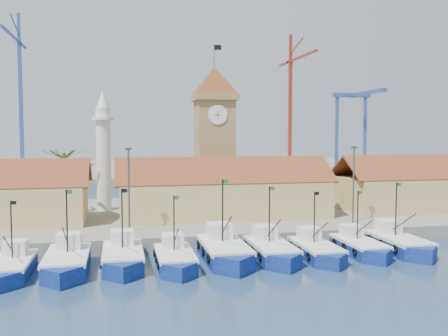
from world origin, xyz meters
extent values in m
plane|color=navy|center=(0.00, 0.00, 0.00)|extent=(400.00, 400.00, 0.00)
cube|color=gray|center=(0.00, 24.00, 0.75)|extent=(140.00, 32.00, 1.50)
cube|color=gray|center=(0.00, 110.00, 1.00)|extent=(240.00, 80.00, 2.00)
cube|color=navy|center=(-22.04, 2.32, 0.45)|extent=(3.18, 7.19, 1.63)
cube|color=navy|center=(-22.04, -1.27, 0.45)|extent=(3.18, 3.18, 1.63)
cube|color=silver|center=(-22.04, 2.32, 1.27)|extent=(3.24, 7.39, 0.32)
cube|color=silver|center=(-22.04, 4.12, 2.00)|extent=(1.91, 2.00, 1.27)
cylinder|color=black|center=(-22.04, 2.78, 3.81)|extent=(0.13, 0.13, 5.08)
cube|color=black|center=(-21.81, 2.78, 6.17)|extent=(0.45, 0.02, 0.32)
cube|color=navy|center=(-17.57, 2.88, 0.51)|extent=(3.56, 8.06, 1.83)
cube|color=navy|center=(-17.57, -1.15, 0.51)|extent=(3.56, 3.56, 1.83)
cube|color=silver|center=(-17.57, 2.88, 1.42)|extent=(3.63, 8.28, 0.36)
cube|color=silver|center=(-17.57, 4.89, 2.24)|extent=(2.14, 2.24, 1.42)
cylinder|color=black|center=(-17.57, 3.39, 4.27)|extent=(0.14, 0.14, 5.70)
cube|color=#197226|center=(-17.32, 3.39, 6.92)|extent=(0.51, 0.02, 0.36)
cube|color=navy|center=(-12.81, 3.54, 0.50)|extent=(3.52, 7.96, 1.81)
cube|color=navy|center=(-12.81, -0.44, 0.50)|extent=(3.52, 3.52, 1.81)
cube|color=silver|center=(-12.81, 3.54, 1.41)|extent=(3.59, 8.18, 0.35)
cube|color=silver|center=(-12.81, 5.53, 2.21)|extent=(2.11, 2.21, 1.41)
cylinder|color=black|center=(-12.81, 4.05, 4.22)|extent=(0.14, 0.14, 5.63)
cube|color=black|center=(-12.55, 4.05, 6.83)|extent=(0.50, 0.02, 0.35)
cube|color=navy|center=(-8.22, 2.25, 0.46)|extent=(3.21, 7.27, 1.65)
cube|color=navy|center=(-8.22, -1.39, 0.46)|extent=(3.21, 3.21, 1.65)
cube|color=silver|center=(-8.22, 2.25, 1.28)|extent=(3.28, 7.47, 0.32)
cube|color=silver|center=(-8.22, 4.06, 2.02)|extent=(1.93, 2.02, 1.28)
cylinder|color=black|center=(-8.22, 2.71, 3.85)|extent=(0.13, 0.13, 5.14)
cube|color=#197226|center=(-7.99, 2.71, 6.24)|extent=(0.46, 0.02, 0.32)
cube|color=navy|center=(-3.41, 3.62, 0.55)|extent=(3.84, 8.69, 1.97)
cube|color=navy|center=(-3.41, -0.73, 0.55)|extent=(3.84, 3.84, 1.97)
cube|color=silver|center=(-3.41, 3.62, 1.54)|extent=(3.92, 8.93, 0.38)
cube|color=silver|center=(-3.41, 5.79, 2.41)|extent=(2.30, 2.41, 1.54)
cylinder|color=black|center=(-3.41, 4.16, 4.61)|extent=(0.15, 0.15, 6.14)
cube|color=#197226|center=(-3.13, 4.16, 7.46)|extent=(0.55, 0.02, 0.38)
cube|color=navy|center=(1.14, 3.33, 0.50)|extent=(3.47, 7.86, 1.79)
cube|color=navy|center=(1.14, -0.60, 0.50)|extent=(3.47, 3.47, 1.79)
cube|color=silver|center=(1.14, 3.33, 1.39)|extent=(3.54, 8.08, 0.35)
cube|color=silver|center=(1.14, 5.29, 2.18)|extent=(2.08, 2.18, 1.39)
cylinder|color=black|center=(1.14, 3.82, 4.17)|extent=(0.14, 0.14, 5.56)
cube|color=#197226|center=(1.39, 3.82, 6.75)|extent=(0.50, 0.02, 0.35)
cube|color=navy|center=(5.49, 2.66, 0.46)|extent=(3.21, 7.26, 1.65)
cube|color=navy|center=(5.49, -0.97, 0.46)|extent=(3.21, 3.21, 1.65)
cube|color=silver|center=(5.49, 2.66, 1.28)|extent=(3.27, 7.46, 0.32)
cube|color=silver|center=(5.49, 4.47, 2.02)|extent=(1.92, 2.02, 1.28)
cylinder|color=black|center=(5.49, 3.12, 3.85)|extent=(0.13, 0.13, 5.13)
cube|color=black|center=(5.71, 3.12, 6.23)|extent=(0.46, 0.02, 0.32)
cube|color=navy|center=(10.36, 3.29, 0.45)|extent=(3.15, 7.13, 1.62)
cube|color=navy|center=(10.36, -0.28, 0.45)|extent=(3.15, 3.15, 1.62)
cube|color=silver|center=(10.36, 3.29, 1.26)|extent=(3.22, 7.33, 0.32)
cube|color=silver|center=(10.36, 5.07, 1.98)|extent=(1.89, 1.98, 1.26)
cylinder|color=black|center=(10.36, 3.74, 3.78)|extent=(0.13, 0.13, 5.04)
cube|color=#197226|center=(10.59, 3.74, 6.13)|extent=(0.45, 0.02, 0.32)
cube|color=navy|center=(14.73, 3.45, 0.50)|extent=(3.51, 7.95, 1.81)
cube|color=navy|center=(14.73, -0.53, 0.50)|extent=(3.51, 3.51, 1.81)
cube|color=silver|center=(14.73, 3.45, 1.41)|extent=(3.58, 8.17, 0.35)
cube|color=silver|center=(14.73, 5.44, 2.21)|extent=(2.11, 2.21, 1.41)
cylinder|color=black|center=(14.73, 3.95, 4.22)|extent=(0.14, 0.14, 5.62)
cube|color=#197226|center=(14.98, 3.95, 6.83)|extent=(0.50, 0.02, 0.35)
cube|color=tan|center=(0.00, 20.00, 3.75)|extent=(26.00, 10.00, 4.50)
cube|color=brown|center=(0.00, 17.50, 7.50)|extent=(27.04, 5.13, 3.21)
cube|color=brown|center=(0.00, 22.50, 7.50)|extent=(27.04, 5.13, 3.21)
cube|color=tan|center=(32.00, 20.00, 3.75)|extent=(30.00, 10.00, 4.50)
cube|color=brown|center=(32.00, 22.50, 7.50)|extent=(31.20, 5.13, 3.21)
cube|color=#9E7D51|center=(0.00, 26.00, 9.00)|extent=(5.00, 5.00, 15.00)
cube|color=#9E7D51|center=(0.00, 26.00, 16.90)|extent=(5.80, 5.80, 0.80)
pyramid|color=brown|center=(0.00, 26.00, 19.20)|extent=(5.80, 5.80, 4.00)
cylinder|color=white|center=(0.00, 23.45, 14.50)|extent=(2.60, 0.15, 2.60)
cube|color=black|center=(0.00, 23.37, 14.50)|extent=(0.08, 0.02, 1.00)
cube|color=black|center=(0.00, 23.37, 14.50)|extent=(0.80, 0.02, 0.08)
cylinder|color=#3F3F44|center=(0.00, 26.00, 22.70)|extent=(0.10, 0.10, 3.00)
cube|color=black|center=(0.50, 26.00, 23.80)|extent=(1.00, 0.03, 0.70)
cylinder|color=silver|center=(-15.00, 28.00, 8.50)|extent=(2.00, 2.00, 14.00)
cylinder|color=silver|center=(-15.00, 28.00, 14.00)|extent=(3.00, 3.00, 0.40)
cone|color=silver|center=(-15.00, 28.00, 16.60)|extent=(1.80, 1.80, 2.40)
cylinder|color=brown|center=(-20.00, 26.00, 5.50)|extent=(0.44, 0.44, 8.00)
cube|color=#2C591E|center=(-18.60, 26.00, 9.30)|extent=(2.80, 0.35, 1.18)
cube|color=#2C591E|center=(-19.30, 27.21, 9.30)|extent=(1.71, 2.60, 1.18)
cube|color=#2C591E|center=(-20.70, 27.21, 9.30)|extent=(1.71, 2.60, 1.18)
cube|color=#2C591E|center=(-21.40, 26.00, 9.30)|extent=(2.80, 0.35, 1.18)
cube|color=#2C591E|center=(-20.70, 24.79, 9.30)|extent=(1.71, 2.60, 1.18)
cube|color=#2C591E|center=(-19.30, 24.79, 9.30)|extent=(1.71, 2.60, 1.18)
cylinder|color=#3F3F44|center=(-12.00, 12.00, 6.00)|extent=(0.20, 0.20, 9.00)
cube|color=#3F3F44|center=(-12.00, 12.00, 10.40)|extent=(0.70, 0.25, 0.25)
cylinder|color=#3F3F44|center=(14.00, 12.00, 6.00)|extent=(0.20, 0.20, 9.00)
cube|color=#3F3F44|center=(14.00, 12.00, 10.40)|extent=(0.70, 0.25, 0.25)
cube|color=#2E4D8E|center=(-39.61, 108.00, 20.22)|extent=(1.00, 1.00, 36.44)
cube|color=#2E4D8E|center=(-39.61, 98.13, 37.44)|extent=(0.60, 24.67, 0.60)
cube|color=#2E4D8E|center=(-39.61, 113.00, 37.44)|extent=(0.60, 10.00, 0.60)
cube|color=#2E4D8E|center=(-39.61, 108.00, 41.94)|extent=(0.80, 0.80, 7.00)
cube|color=maroon|center=(39.10, 105.00, 18.56)|extent=(1.00, 1.00, 33.13)
cube|color=maroon|center=(39.10, 95.83, 34.13)|extent=(0.60, 22.93, 0.60)
cube|color=maroon|center=(39.10, 110.00, 34.13)|extent=(0.60, 10.00, 0.60)
cube|color=maroon|center=(39.10, 105.00, 38.63)|extent=(0.80, 0.80, 7.00)
cube|color=#2E4D8E|center=(57.00, 110.00, 13.00)|extent=(0.90, 0.90, 22.00)
cube|color=#2E4D8E|center=(67.00, 110.00, 13.00)|extent=(0.90, 0.90, 22.00)
cube|color=#2E4D8E|center=(62.00, 110.00, 24.50)|extent=(13.00, 1.40, 1.40)
cube|color=#2E4D8E|center=(62.00, 100.00, 24.50)|extent=(1.40, 22.00, 1.00)
camera|label=1|loc=(-13.10, -41.92, 12.04)|focal=40.00mm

